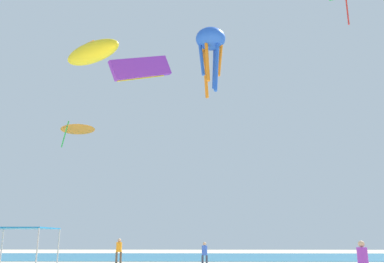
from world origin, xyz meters
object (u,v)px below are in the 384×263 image
kite_delta_orange (78,127)px  kite_inflatable_yellow (92,52)px  canopy_tent (20,230)px  person_central (363,259)px  person_rightmost (119,249)px  kite_parafoil_purple (141,68)px  person_far_shore (205,252)px  kite_octopus_blue (211,42)px

kite_delta_orange → kite_inflatable_yellow: bearing=-123.9°
canopy_tent → person_central: size_ratio=1.76×
canopy_tent → person_rightmost: canopy_tent is taller
canopy_tent → kite_parafoil_purple: kite_parafoil_purple is taller
person_central → kite_inflatable_yellow: (-14.70, 9.88, 14.24)m
person_rightmost → canopy_tent: bearing=-125.0°
person_far_shore → person_central: bearing=125.4°
kite_parafoil_purple → kite_octopus_blue: (6.26, -10.36, -2.70)m
canopy_tent → person_central: bearing=-12.1°
kite_inflatable_yellow → person_central: bearing=-0.5°
kite_inflatable_yellow → kite_octopus_blue: bearing=16.5°
person_far_shore → kite_inflatable_yellow: size_ratio=0.30×
person_rightmost → kite_parafoil_purple: 16.45m
kite_octopus_blue → person_central: bearing=123.4°
person_far_shore → kite_delta_orange: (-12.32, 8.76, 11.56)m
kite_inflatable_yellow → kite_parafoil_purple: bearing=105.4°
canopy_tent → person_central: 16.31m
person_far_shore → kite_inflatable_yellow: kite_inflatable_yellow is taller
kite_inflatable_yellow → kite_delta_orange: bearing=144.1°
kite_parafoil_purple → kite_octopus_blue: size_ratio=1.17×
person_central → person_rightmost: person_rightmost is taller
person_rightmost → kite_delta_orange: (-5.63, 5.26, 11.43)m
person_central → person_far_shore: (-6.43, 11.79, -0.09)m
person_central → person_rightmost: size_ratio=0.96×
person_central → kite_delta_orange: (-18.75, 20.55, 11.47)m
person_central → kite_delta_orange: kite_delta_orange is taller
canopy_tent → kite_parafoil_purple: size_ratio=0.57×
person_rightmost → kite_delta_orange: bearing=115.2°
canopy_tent → kite_inflatable_yellow: kite_inflatable_yellow is taller
person_central → person_far_shore: 13.43m
kite_inflatable_yellow → kite_octopus_blue: size_ratio=1.15×
canopy_tent → kite_parafoil_purple: (3.69, 14.16, 15.06)m
person_rightmost → kite_delta_orange: 13.78m
person_central → canopy_tent: bearing=12.4°
person_central → kite_octopus_blue: 16.52m
canopy_tent → kite_octopus_blue: (9.95, 3.80, 12.37)m
canopy_tent → person_far_shore: 12.71m
canopy_tent → kite_parafoil_purple: bearing=75.4°
person_central → kite_octopus_blue: (-5.95, 7.22, 13.61)m
person_far_shore → kite_inflatable_yellow: bearing=19.8°
kite_delta_orange → person_far_shore: bearing=-90.0°
canopy_tent → person_rightmost: (2.79, 11.87, -1.20)m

